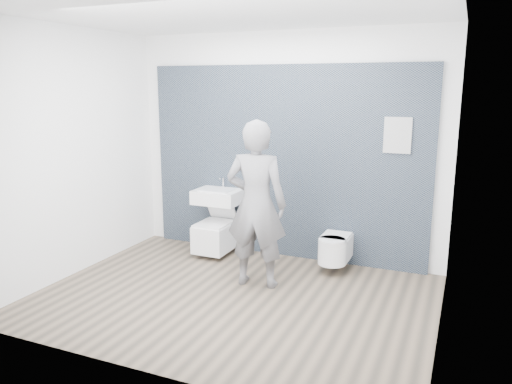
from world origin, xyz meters
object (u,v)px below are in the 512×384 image
at_px(washbasin, 218,196).
at_px(visitor, 256,204).
at_px(toilet_square, 216,235).
at_px(toilet_rounded, 334,249).

xyz_separation_m(washbasin, visitor, (0.88, -0.80, 0.15)).
height_order(washbasin, visitor, visitor).
height_order(toilet_square, visitor, visitor).
relative_size(washbasin, toilet_square, 0.78).
bearing_deg(washbasin, visitor, -42.20).
relative_size(washbasin, toilet_rounded, 1.05).
bearing_deg(visitor, washbasin, -49.32).
distance_m(toilet_square, toilet_rounded, 1.56).
relative_size(toilet_square, visitor, 0.41).
xyz_separation_m(washbasin, toilet_rounded, (1.56, -0.06, -0.48)).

